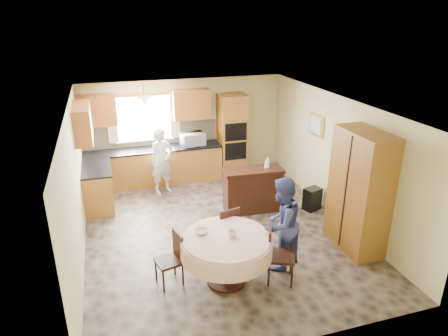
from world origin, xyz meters
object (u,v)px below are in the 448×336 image
chair_left (173,256)px  chair_back (227,229)px  dining_table (226,247)px  person_sink (162,161)px  sideboard (253,191)px  person_dining (281,224)px  chair_right (276,251)px  oven_tower (232,136)px  cupboard (359,191)px

chair_left → chair_back: chair_back is taller
dining_table → person_sink: size_ratio=0.91×
dining_table → chair_left: size_ratio=1.63×
sideboard → person_dining: bearing=-94.0°
dining_table → chair_right: 0.78m
oven_tower → chair_left: size_ratio=2.44×
oven_tower → chair_left: bearing=-119.7°
chair_back → person_sink: person_sink is taller
chair_right → person_dining: (0.22, 0.33, 0.27)m
person_dining → oven_tower: bearing=-127.2°
person_sink → chair_right: bearing=-96.0°
oven_tower → chair_back: size_ratio=2.27×
cupboard → chair_left: cupboard is taller
chair_back → person_dining: bearing=129.7°
chair_left → person_dining: (1.78, -0.09, 0.32)m
sideboard → person_dining: 2.08m
person_dining → cupboard: bearing=156.2°
dining_table → chair_right: size_ratio=1.48×
oven_tower → chair_back: bearing=-109.4°
chair_left → chair_right: (1.56, -0.43, 0.05)m
oven_tower → cupboard: bearing=-74.6°
oven_tower → dining_table: bearing=-109.2°
dining_table → person_dining: bearing=8.3°
dining_table → sideboard: bearing=59.8°
sideboard → chair_left: sideboard is taller
oven_tower → sideboard: bearing=-95.6°
cupboard → person_sink: bearing=131.6°
chair_left → sideboard: bearing=120.4°
chair_back → person_dining: size_ratio=0.59×
chair_left → person_sink: (0.38, 3.41, 0.30)m
chair_left → chair_right: bearing=62.0°
chair_left → chair_back: bearing=102.0°
cupboard → chair_right: cupboard is taller
chair_left → person_dining: 1.81m
chair_left → chair_back: 1.14m
sideboard → chair_left: 2.83m
cupboard → chair_left: size_ratio=2.51×
oven_tower → chair_left: 4.62m
chair_left → person_sink: size_ratio=0.56×
sideboard → dining_table: 2.52m
cupboard → dining_table: (-2.54, -0.32, -0.46)m
oven_tower → chair_right: 4.49m
cupboard → dining_table: 2.60m
oven_tower → sideboard: oven_tower is taller
chair_right → cupboard: bearing=-50.4°
chair_right → dining_table: bearing=99.4°
sideboard → person_dining: person_dining is taller
chair_right → person_sink: person_sink is taller
cupboard → person_dining: (-1.56, -0.18, -0.29)m
dining_table → person_sink: bearing=96.6°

